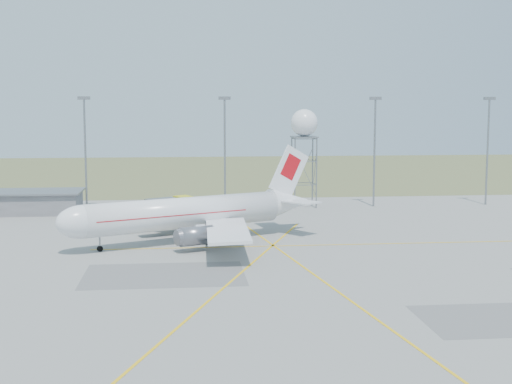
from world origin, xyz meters
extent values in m
plane|color=gray|center=(0.00, 0.00, 0.00)|extent=(400.00, 400.00, 0.00)
cube|color=#546336|center=(0.00, 140.00, 0.01)|extent=(400.00, 120.00, 0.03)
cube|color=gray|center=(-45.00, 64.00, 1.80)|extent=(18.00, 9.00, 3.60)
cube|color=gray|center=(-45.00, 64.00, 3.75)|extent=(19.00, 10.00, 0.30)
cylinder|color=gray|center=(-35.00, 66.00, 10.00)|extent=(0.36, 0.36, 20.00)
cube|color=gray|center=(-35.00, 66.00, 20.20)|extent=(2.20, 0.50, 0.60)
cylinder|color=gray|center=(-10.00, 66.00, 10.00)|extent=(0.36, 0.36, 20.00)
cube|color=gray|center=(-10.00, 66.00, 20.20)|extent=(2.20, 0.50, 0.60)
cylinder|color=gray|center=(18.00, 66.00, 10.00)|extent=(0.36, 0.36, 20.00)
cube|color=gray|center=(18.00, 66.00, 20.20)|extent=(2.20, 0.50, 0.60)
cylinder|color=gray|center=(40.00, 66.00, 10.00)|extent=(0.36, 0.36, 20.00)
cube|color=gray|center=(40.00, 66.00, 20.20)|extent=(2.20, 0.50, 0.60)
cylinder|color=white|center=(-17.76, 33.75, 4.13)|extent=(27.47, 15.70, 4.34)
ellipsoid|color=white|center=(-30.59, 27.88, 4.13)|extent=(8.12, 6.84, 4.34)
cube|color=black|center=(-31.77, 27.33, 4.78)|extent=(2.49, 2.86, 1.06)
cone|color=white|center=(-1.97, 40.98, 4.45)|extent=(7.73, 6.66, 4.34)
cube|color=white|center=(-1.97, 40.98, 9.01)|extent=(6.46, 3.19, 8.17)
cube|color=red|center=(-1.77, 41.07, 9.77)|extent=(3.55, 1.89, 4.19)
cube|color=white|center=(-3.91, 43.92, 4.99)|extent=(5.64, 6.87, 0.20)
cube|color=white|center=(-1.01, 37.60, 4.99)|extent=(5.64, 6.87, 0.20)
cube|color=white|center=(-20.35, 43.31, 3.04)|extent=(16.73, 15.05, 0.39)
cube|color=white|center=(-12.21, 25.55, 3.04)|extent=(5.63, 17.49, 0.39)
cylinder|color=slate|center=(-21.37, 39.03, 2.06)|extent=(5.18, 4.17, 2.50)
cylinder|color=slate|center=(-16.12, 27.58, 2.06)|extent=(5.18, 4.17, 2.50)
cube|color=red|center=(-19.73, 32.85, 4.23)|extent=(21.56, 13.02, 0.13)
cylinder|color=black|center=(-28.62, 28.78, 0.49)|extent=(1.01, 1.01, 0.98)
cube|color=black|center=(-15.78, 34.66, 0.49)|extent=(3.70, 6.37, 0.98)
cylinder|color=gray|center=(-15.78, 34.66, 0.98)|extent=(0.35, 0.35, 1.95)
cylinder|color=gray|center=(2.80, 64.82, 6.54)|extent=(0.24, 0.24, 13.08)
cylinder|color=gray|center=(6.82, 64.82, 6.54)|extent=(0.24, 0.24, 13.08)
cylinder|color=gray|center=(6.82, 68.84, 6.54)|extent=(0.24, 0.24, 13.08)
cylinder|color=gray|center=(2.80, 68.84, 6.54)|extent=(0.24, 0.24, 13.08)
cube|color=gray|center=(4.81, 66.83, 13.08)|extent=(4.63, 4.63, 0.25)
sphere|color=white|center=(4.81, 66.83, 15.70)|extent=(5.03, 5.03, 5.03)
cube|color=gold|center=(-20.48, 54.90, 2.02)|extent=(9.39, 7.08, 2.22)
cube|color=gold|center=(-17.67, 56.48, 2.92)|extent=(3.49, 3.65, 1.41)
cube|color=black|center=(-17.05, 56.83, 3.02)|extent=(1.37, 2.33, 1.01)
cube|color=gray|center=(-21.36, 54.41, 3.33)|extent=(5.58, 4.58, 0.40)
camera|label=1|loc=(-17.96, -63.81, 18.87)|focal=50.00mm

